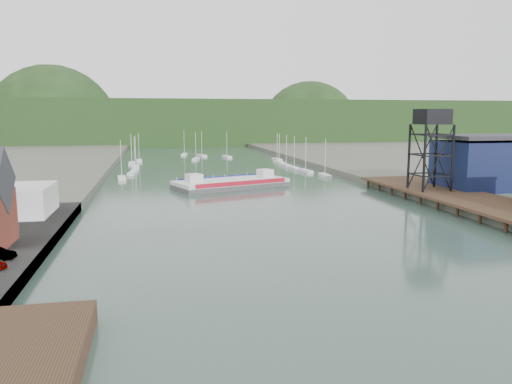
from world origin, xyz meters
name	(u,v)px	position (x,y,z in m)	size (l,w,h in m)	color
ground	(417,342)	(0.00, 0.00, 0.00)	(600.00, 600.00, 0.00)	#2C443B
west_stage	(0,370)	(-29.00, 0.00, 0.90)	(10.00, 18.00, 1.80)	#2D2213
east_pier	(478,201)	(37.00, 45.00, 1.90)	(14.00, 70.00, 2.45)	#2D2213
lift_tower	(432,122)	(35.00, 58.00, 15.65)	(6.50, 6.50, 16.00)	black
blue_shed	(490,163)	(50.00, 60.00, 7.06)	(20.50, 14.50, 11.30)	black
marina_sailboats	(211,164)	(0.08, 138.46, 0.35)	(57.71, 92.65, 0.90)	silver
distant_hills	(176,126)	(-3.98, 301.35, 10.38)	(500.00, 120.00, 80.00)	#1C3015
chain_ferry	(231,183)	(-1.29, 83.41, 1.10)	(28.56, 19.03, 3.82)	#49484B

